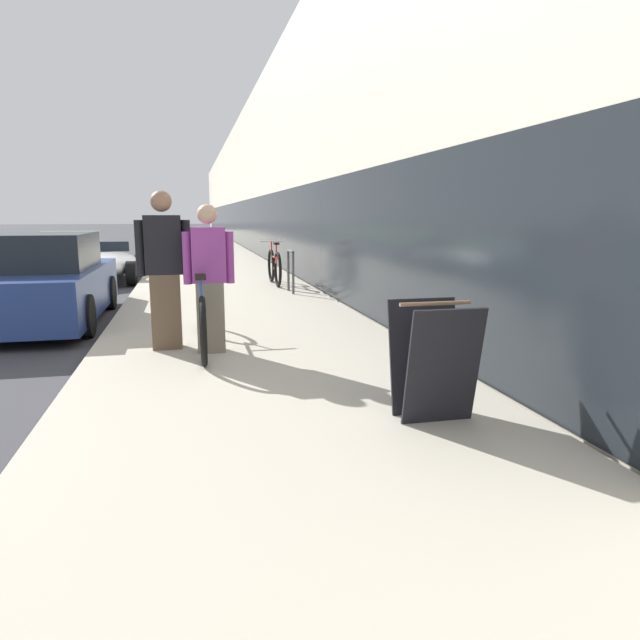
% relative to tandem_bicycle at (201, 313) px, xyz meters
% --- Properties ---
extents(sidewalk_slab, '(3.72, 70.00, 0.15)m').
position_rel_tandem_bicycle_xyz_m(sidewalk_slab, '(0.60, 19.02, -0.46)').
color(sidewalk_slab, '#B2AA99').
rests_on(sidewalk_slab, ground).
extents(storefront_facade, '(10.01, 70.00, 6.33)m').
position_rel_tandem_bicycle_xyz_m(storefront_facade, '(7.49, 27.02, 2.63)').
color(storefront_facade, beige).
rests_on(storefront_facade, ground).
extents(tandem_bicycle, '(0.52, 2.65, 0.91)m').
position_rel_tandem_bicycle_xyz_m(tandem_bicycle, '(0.00, 0.00, 0.00)').
color(tandem_bicycle, black).
rests_on(tandem_bicycle, sidewalk_slab).
extents(person_rider, '(0.56, 0.22, 1.65)m').
position_rel_tandem_bicycle_xyz_m(person_rider, '(0.10, -0.34, 0.44)').
color(person_rider, '#756B5B').
rests_on(person_rider, sidewalk_slab).
extents(person_bystander, '(0.61, 0.24, 1.80)m').
position_rel_tandem_bicycle_xyz_m(person_bystander, '(-0.39, -0.05, 0.52)').
color(person_bystander, brown).
rests_on(person_bystander, sidewalk_slab).
extents(bike_rack_hoop, '(0.05, 0.60, 0.84)m').
position_rel_tandem_bicycle_xyz_m(bike_rack_hoop, '(1.86, 4.43, 0.12)').
color(bike_rack_hoop, '#4C4C51').
rests_on(bike_rack_hoop, sidewalk_slab).
extents(cruiser_bike_nearest, '(0.52, 1.75, 0.96)m').
position_rel_tandem_bicycle_xyz_m(cruiser_bike_nearest, '(1.73, 5.80, 0.01)').
color(cruiser_bike_nearest, black).
rests_on(cruiser_bike_nearest, sidewalk_slab).
extents(sandwich_board_sign, '(0.56, 0.56, 0.90)m').
position_rel_tandem_bicycle_xyz_m(sandwich_board_sign, '(1.66, -2.88, 0.06)').
color(sandwich_board_sign, black).
rests_on(sandwich_board_sign, sidewalk_slab).
extents(parked_sedan_curbside, '(1.82, 4.12, 1.40)m').
position_rel_tandem_bicycle_xyz_m(parked_sedan_curbside, '(-2.35, 2.76, 0.11)').
color(parked_sedan_curbside, navy).
rests_on(parked_sedan_curbside, ground).
extents(vintage_roadster_curbside, '(1.71, 4.25, 0.98)m').
position_rel_tandem_bicycle_xyz_m(vintage_roadster_curbside, '(-2.21, 8.69, -0.11)').
color(vintage_roadster_curbside, white).
rests_on(vintage_roadster_curbside, ground).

